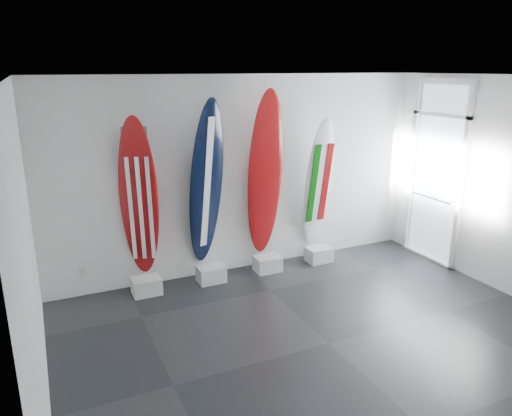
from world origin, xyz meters
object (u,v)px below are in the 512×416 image
surfboard_navy (206,184)px  surfboard_swiss (265,175)px  surfboard_usa (139,199)px  surfboard_italy (318,183)px

surfboard_navy → surfboard_swiss: surfboard_swiss is taller
surfboard_navy → surfboard_usa: bearing=163.4°
surfboard_navy → surfboard_swiss: (0.94, 0.00, 0.05)m
surfboard_italy → surfboard_swiss: bearing=178.2°
surfboard_usa → surfboard_navy: bearing=18.8°
surfboard_usa → surfboard_swiss: 1.91m
surfboard_usa → surfboard_italy: 2.85m
surfboard_italy → surfboard_usa: bearing=178.2°
surfboard_usa → surfboard_navy: surfboard_navy is taller
surfboard_usa → surfboard_swiss: size_ratio=0.88×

